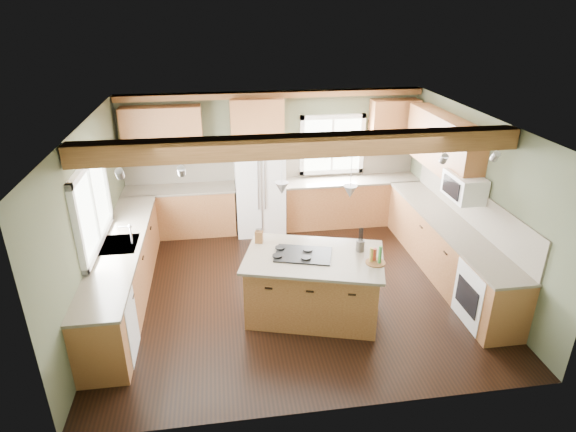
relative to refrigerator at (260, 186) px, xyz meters
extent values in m
plane|color=black|center=(0.30, -2.12, -0.90)|extent=(5.60, 5.60, 0.00)
plane|color=silver|center=(0.30, -2.12, 1.70)|extent=(5.60, 5.60, 0.00)
plane|color=#4A513A|center=(0.30, 0.38, 0.40)|extent=(5.60, 0.00, 5.60)
plane|color=#4A513A|center=(-2.50, -2.12, 0.40)|extent=(0.00, 5.00, 5.00)
plane|color=#4A513A|center=(3.10, -2.12, 0.40)|extent=(0.00, 5.00, 5.00)
cube|color=#553318|center=(0.30, -2.82, 1.57)|extent=(5.55, 0.26, 0.26)
cube|color=#553318|center=(0.30, 0.28, 1.64)|extent=(5.55, 0.20, 0.10)
cube|color=brown|center=(0.30, 0.36, 0.31)|extent=(5.58, 0.03, 0.58)
cube|color=brown|center=(3.08, -2.07, 0.31)|extent=(0.03, 3.70, 0.58)
cube|color=brown|center=(-1.49, 0.08, -0.46)|extent=(2.02, 0.60, 0.88)
cube|color=#4E4639|center=(-1.49, 0.08, 0.00)|extent=(2.06, 0.64, 0.04)
cube|color=brown|center=(1.79, 0.08, -0.46)|extent=(2.62, 0.60, 0.88)
cube|color=#4E4639|center=(1.79, 0.08, 0.00)|extent=(2.66, 0.64, 0.04)
cube|color=brown|center=(-2.20, -2.07, -0.46)|extent=(0.60, 3.70, 0.88)
cube|color=#4E4639|center=(-2.20, -2.07, 0.00)|extent=(0.64, 3.74, 0.04)
cube|color=brown|center=(2.80, -2.07, -0.46)|extent=(0.60, 3.70, 0.88)
cube|color=#4E4639|center=(2.80, -2.07, 0.00)|extent=(0.64, 3.74, 0.04)
cube|color=brown|center=(-1.69, 0.21, 1.05)|extent=(1.40, 0.35, 0.90)
cube|color=brown|center=(0.00, 0.21, 1.25)|extent=(0.96, 0.35, 0.70)
cube|color=brown|center=(2.92, -1.22, 1.05)|extent=(0.35, 2.20, 0.90)
cube|color=brown|center=(2.60, 0.21, 1.05)|extent=(0.90, 0.35, 0.90)
cube|color=white|center=(-2.48, -2.07, 0.65)|extent=(0.04, 1.60, 1.05)
cube|color=white|center=(1.45, 0.36, 0.65)|extent=(1.10, 0.04, 1.00)
cube|color=#262628|center=(-2.20, -2.07, 0.01)|extent=(0.50, 0.65, 0.03)
cylinder|color=#B2B2B7|center=(-2.02, -2.07, 0.15)|extent=(0.02, 0.02, 0.28)
cube|color=white|center=(-2.19, -3.37, -0.47)|extent=(0.60, 0.60, 0.84)
cube|color=white|center=(2.79, -3.37, -0.47)|extent=(0.60, 0.72, 0.84)
cube|color=white|center=(2.88, -2.17, 0.65)|extent=(0.40, 0.70, 0.38)
cone|color=#B2B2B7|center=(0.06, -2.69, 0.98)|extent=(0.18, 0.18, 0.16)
cone|color=#B2B2B7|center=(0.90, -2.94, 0.98)|extent=(0.18, 0.18, 0.16)
cube|color=white|center=(0.00, 0.00, 0.00)|extent=(0.90, 0.74, 1.80)
cube|color=brown|center=(0.48, -2.82, -0.46)|extent=(1.98, 1.52, 0.88)
cube|color=#4E4639|center=(0.48, -2.82, 0.00)|extent=(2.12, 1.66, 0.04)
cube|color=black|center=(0.34, -2.77, 0.03)|extent=(0.87, 0.70, 0.02)
cube|color=brown|center=(-0.22, -2.32, 0.11)|extent=(0.13, 0.11, 0.18)
cylinder|color=#3D3631|center=(1.14, -2.76, 0.10)|extent=(0.15, 0.15, 0.16)
camera|label=1|loc=(-0.71, -8.43, 3.20)|focal=30.00mm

